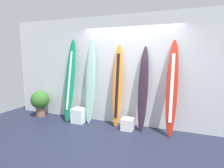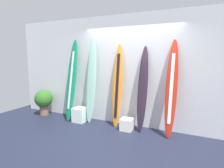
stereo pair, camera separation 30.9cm
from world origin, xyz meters
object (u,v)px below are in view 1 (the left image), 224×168
at_px(display_block_center, 79,115).
at_px(surfboard_crimson, 172,89).
at_px(surfboard_charcoal, 143,89).
at_px(potted_plant, 40,101).
at_px(surfboard_emerald, 70,80).
at_px(display_block_left, 128,124).
at_px(surfboard_seafoam, 90,81).
at_px(surfboard_sunset, 117,86).

bearing_deg(display_block_center, surfboard_crimson, 2.36).
distance_m(surfboard_charcoal, potted_plant, 3.10).
height_order(surfboard_crimson, potted_plant, surfboard_crimson).
bearing_deg(display_block_center, surfboard_emerald, 167.04).
height_order(surfboard_emerald, display_block_left, surfboard_emerald).
distance_m(surfboard_emerald, surfboard_crimson, 2.66).
bearing_deg(display_block_center, surfboard_charcoal, 4.20).
bearing_deg(surfboard_emerald, display_block_center, -12.96).
xyz_separation_m(surfboard_seafoam, surfboard_charcoal, (1.41, -0.00, -0.12)).
height_order(surfboard_sunset, surfboard_crimson, surfboard_crimson).
height_order(surfboard_emerald, surfboard_seafoam, surfboard_seafoam).
distance_m(surfboard_emerald, surfboard_seafoam, 0.60).
distance_m(surfboard_crimson, potted_plant, 3.75).
relative_size(surfboard_crimson, display_block_left, 7.32).
relative_size(display_block_center, potted_plant, 0.50).
bearing_deg(surfboard_emerald, potted_plant, -177.87).
distance_m(surfboard_crimson, display_block_center, 2.52).
xyz_separation_m(surfboard_crimson, display_block_center, (-2.36, -0.10, -0.87)).
bearing_deg(surfboard_crimson, potted_plant, -178.96).
distance_m(surfboard_sunset, surfboard_crimson, 1.32).
distance_m(surfboard_crimson, display_block_left, 1.35).
bearing_deg(surfboard_crimson, surfboard_emerald, -179.38).
distance_m(surfboard_seafoam, surfboard_charcoal, 1.41).
relative_size(surfboard_emerald, surfboard_sunset, 1.08).
distance_m(surfboard_seafoam, display_block_center, 0.98).
height_order(surfboard_seafoam, surfboard_sunset, surfboard_seafoam).
relative_size(display_block_left, display_block_center, 0.77).
xyz_separation_m(surfboard_crimson, display_block_left, (-0.98, -0.11, -0.92)).
bearing_deg(surfboard_seafoam, surfboard_charcoal, -0.15).
bearing_deg(potted_plant, surfboard_sunset, 3.22).
xyz_separation_m(surfboard_emerald, potted_plant, (-1.04, -0.04, -0.66)).
distance_m(surfboard_emerald, potted_plant, 1.24).
relative_size(surfboard_emerald, surfboard_seafoam, 0.99).
bearing_deg(surfboard_seafoam, potted_plant, -176.54).
bearing_deg(surfboard_seafoam, display_block_left, -7.53).
height_order(surfboard_emerald, surfboard_crimson, surfboard_emerald).
bearing_deg(surfboard_sunset, display_block_left, -28.17).
xyz_separation_m(surfboard_crimson, potted_plant, (-3.70, -0.07, -0.60)).
bearing_deg(display_block_left, display_block_center, 179.45).
bearing_deg(surfboard_emerald, surfboard_seafoam, 5.78).
xyz_separation_m(surfboard_emerald, surfboard_crimson, (2.66, 0.03, -0.06)).
height_order(surfboard_crimson, display_block_center, surfboard_crimson).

